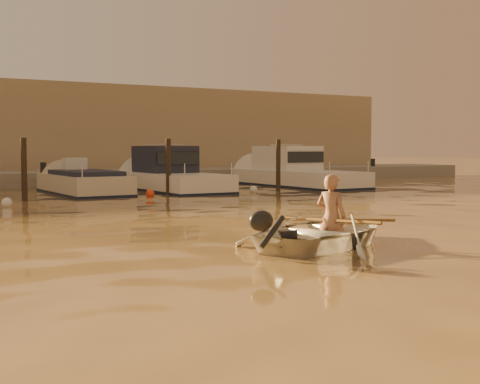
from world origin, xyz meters
TOP-DOWN VIEW (x-y plane):
  - ground_plane at (0.00, 0.00)m, footprint 160.00×160.00m
  - dinghy at (2.07, 1.29)m, footprint 4.10×3.61m
  - person at (2.17, 1.33)m, footprint 0.56×0.66m
  - outboard_motor at (0.71, 0.68)m, footprint 0.98×0.73m
  - oar_port at (2.30, 1.40)m, footprint 1.29×1.73m
  - oar_starboard at (2.12, 1.31)m, footprint 0.58×2.05m
  - moored_boat_3 at (2.41, 16.00)m, footprint 2.07×5.98m
  - moored_boat_4 at (5.95, 16.00)m, footprint 2.33×7.16m
  - moored_boat_5 at (11.95, 16.00)m, footprint 2.45×8.16m
  - piling_2 at (-0.20, 13.80)m, footprint 0.18×0.18m
  - piling_3 at (4.80, 13.80)m, footprint 0.18×0.18m
  - piling_4 at (9.50, 13.80)m, footprint 0.18×0.18m
  - fender_c at (-1.10, 12.07)m, footprint 0.30×0.30m
  - fender_d at (3.98, 13.54)m, footprint 0.30×0.30m
  - fender_e at (8.15, 13.46)m, footprint 0.30×0.30m

SIDE VIEW (x-z plane):
  - ground_plane at x=0.00m, z-range 0.00..0.00m
  - fender_c at x=-1.10m, z-range -0.05..0.25m
  - fender_d at x=3.98m, z-range -0.05..0.25m
  - fender_e at x=8.15m, z-range -0.05..0.25m
  - moored_boat_3 at x=2.41m, z-range -0.25..0.70m
  - dinghy at x=2.07m, z-range -0.12..0.58m
  - outboard_motor at x=0.71m, z-range -0.07..0.63m
  - oar_port at x=2.30m, z-range 0.35..0.49m
  - oar_starboard at x=2.12m, z-range 0.35..0.49m
  - person at x=2.17m, z-range -0.30..1.23m
  - moored_boat_4 at x=5.95m, z-range -0.25..1.50m
  - moored_boat_5 at x=11.95m, z-range -0.25..1.50m
  - piling_2 at x=-0.20m, z-range -0.20..2.00m
  - piling_3 at x=4.80m, z-range -0.20..2.00m
  - piling_4 at x=9.50m, z-range -0.20..2.00m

